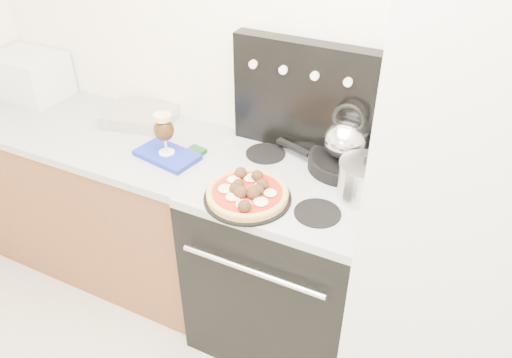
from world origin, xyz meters
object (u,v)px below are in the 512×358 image
Objects in this scene: stove_body at (285,264)px; fridge at (467,227)px; toaster_oven at (30,75)px; pizza_pan at (248,198)px; base_cabinet at (105,201)px; tea_kettle at (347,136)px; beer_glass at (164,134)px; pizza at (247,192)px; skillet at (343,163)px; stock_pot at (364,181)px; oven_mitt at (167,155)px.

stove_body is 0.46× the size of fridge.
toaster_oven is 1.07× the size of pizza_pan.
stove_body is at bearing -1.30° from base_cabinet.
base_cabinet is at bearing -14.58° from toaster_oven.
stove_body reaches higher than base_cabinet.
pizza_pan reaches higher than stove_body.
stove_body is at bearing 177.95° from fridge.
base_cabinet is 4.16× the size of pizza_pan.
stove_body is at bearing -122.44° from tea_kettle.
base_cabinet is at bearing 178.70° from stove_body.
beer_glass is 0.51m from pizza.
tea_kettle reaches higher than stove_body.
stove_body is 0.53m from pizza_pan.
fridge is 0.57m from skillet.
fridge reaches higher than stove_body.
pizza_pan is (0.48, -0.14, -0.10)m from beer_glass.
stove_body is 2.53× the size of pizza_pan.
pizza_pan is 1.14× the size of skillet.
stove_body is (1.10, -0.02, 0.01)m from base_cabinet.
base_cabinet is 6.94× the size of tea_kettle.
pizza is (0.00, -0.00, 0.03)m from pizza_pan.
pizza is at bearing -151.80° from stock_pot.
stove_body is 0.75m from oven_mitt.
toaster_oven is 1.79m from tea_kettle.
beer_glass is at bearing -175.66° from stove_body.
beer_glass is 0.61× the size of pizza.
toaster_oven is at bearing 163.61° from base_cabinet.
skillet is at bearing 54.64° from pizza.
fridge is at bearing 0.86° from oven_mitt.
oven_mitt is (-1.28, -0.02, -0.04)m from fridge.
oven_mitt is at bearing -179.14° from fridge.
stock_pot is (0.13, -0.16, 0.05)m from skillet.
fridge is 6.69× the size of oven_mitt.
oven_mitt is at bearing -7.54° from base_cabinet.
pizza is (0.48, -0.14, -0.07)m from beer_glass.
pizza is (-0.80, -0.16, 0.00)m from fridge.
pizza is 0.47m from skillet.
beer_glass is at bearing -10.21° from toaster_oven.
fridge is 0.82m from pizza_pan.
pizza is at bearing -16.34° from oven_mitt.
base_cabinet is 1.88m from fridge.
beer_glass is at bearing -153.86° from tea_kettle.
base_cabinet is at bearing -163.91° from tea_kettle.
skillet reaches higher than base_cabinet.
tea_kettle is (1.27, 0.17, 0.65)m from base_cabinet.
tea_kettle is at bearing 7.57° from base_cabinet.
stock_pot is (1.93, -0.15, -0.02)m from toaster_oven.
beer_glass is at bearing 163.66° from pizza.
stock_pot is (0.30, 0.03, 0.55)m from stove_body.
tea_kettle reaches higher than stock_pot.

